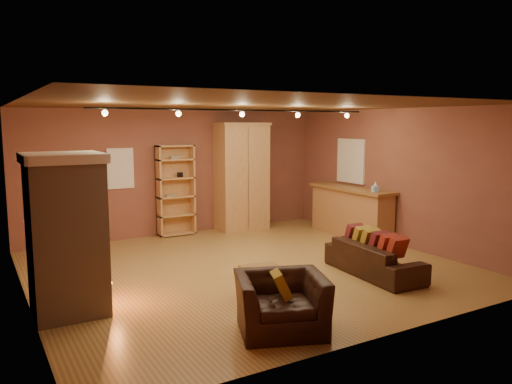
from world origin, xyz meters
TOP-DOWN VIEW (x-y plane):
  - floor at (0.00, 0.00)m, footprint 7.00×7.00m
  - ceiling at (0.00, 0.00)m, footprint 7.00×7.00m
  - back_wall at (0.00, 3.25)m, footprint 7.00×0.02m
  - left_wall at (-3.50, 0.00)m, footprint 0.02×6.50m
  - right_wall at (3.50, 0.00)m, footprint 0.02×6.50m
  - fireplace at (-3.04, -0.60)m, footprint 1.01×0.98m
  - back_window at (-1.30, 3.23)m, footprint 0.56×0.04m
  - bookcase at (-0.12, 3.14)m, footprint 0.83×0.32m
  - armoire at (1.46, 2.93)m, footprint 1.23×0.70m
  - bar_counter at (3.20, 1.04)m, footprint 0.61×2.29m
  - tissue_box at (3.15, 0.25)m, footprint 0.13×0.13m
  - right_window at (3.47, 1.40)m, footprint 0.05×0.90m
  - loveseat at (1.62, -1.37)m, footprint 0.68×1.88m
  - armchair at (-0.94, -2.50)m, footprint 1.23×1.02m
  - coffee_table at (-0.51, -1.35)m, footprint 0.63×0.63m
  - track_rail at (0.00, 0.20)m, footprint 5.20×0.09m

SIDE VIEW (x-z plane):
  - floor at x=0.00m, z-range 0.00..0.00m
  - coffee_table at x=-0.51m, z-range 0.15..0.58m
  - loveseat at x=1.62m, z-range 0.00..0.77m
  - armchair at x=-0.94m, z-range 0.00..0.92m
  - bar_counter at x=3.20m, z-range 0.01..1.11m
  - bookcase at x=-0.12m, z-range 0.02..2.05m
  - fireplace at x=-3.04m, z-range 0.00..2.12m
  - tissue_box at x=3.15m, z-range 1.08..1.29m
  - armoire at x=1.46m, z-range 0.00..2.52m
  - back_wall at x=0.00m, z-range 0.00..2.80m
  - left_wall at x=-3.50m, z-range 0.00..2.80m
  - right_wall at x=3.50m, z-range 0.00..2.80m
  - back_window at x=-1.30m, z-range 1.12..1.98m
  - right_window at x=3.47m, z-range 1.15..2.15m
  - track_rail at x=0.00m, z-range 2.62..2.75m
  - ceiling at x=0.00m, z-range 2.80..2.80m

